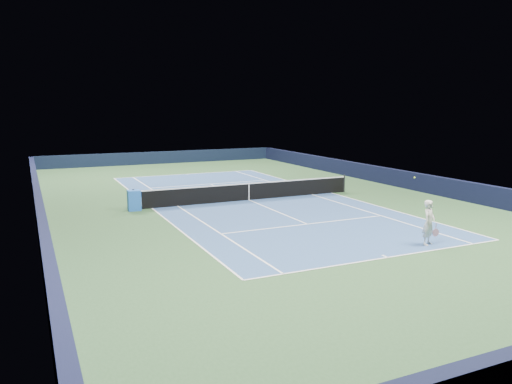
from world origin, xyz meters
name	(u,v)px	position (x,y,z in m)	size (l,w,h in m)	color
ground	(249,200)	(0.00, 0.00, 0.00)	(40.00, 40.00, 0.00)	#2A4C29
wall_far	(161,158)	(0.00, 19.82, 0.55)	(22.00, 0.35, 1.10)	black
wall_right	(401,179)	(10.82, 0.00, 0.55)	(0.35, 40.00, 1.10)	black
wall_left	(39,207)	(-10.82, 0.00, 0.55)	(0.35, 40.00, 1.10)	black
court_surface	(249,200)	(0.00, 0.00, 0.00)	(10.97, 23.77, 0.01)	#2C4B7D
baseline_far	(186,174)	(0.00, 11.88, 0.01)	(10.97, 0.08, 0.00)	white
baseline_near	(388,257)	(0.00, -11.88, 0.01)	(10.97, 0.08, 0.00)	white
sideline_doubles_right	(331,193)	(5.49, 0.00, 0.01)	(0.08, 23.77, 0.00)	white
sideline_doubles_left	(152,208)	(-5.49, 0.00, 0.01)	(0.08, 23.77, 0.00)	white
sideline_singles_right	(312,195)	(4.12, 0.00, 0.01)	(0.08, 23.77, 0.00)	white
sideline_singles_left	(178,206)	(-4.12, 0.00, 0.01)	(0.08, 23.77, 0.00)	white
service_line_far	(210,184)	(0.00, 6.40, 0.01)	(8.23, 0.08, 0.00)	white
service_line_near	(307,224)	(0.00, -6.40, 0.01)	(8.23, 0.08, 0.00)	white
center_service_line	(249,200)	(0.00, 0.00, 0.01)	(0.08, 12.80, 0.00)	white
center_mark_far	(187,174)	(0.00, 11.73, 0.01)	(0.08, 0.30, 0.00)	white
center_mark_near	(385,256)	(0.00, -11.73, 0.01)	(0.08, 0.30, 0.00)	white
tennis_net	(249,191)	(0.00, 0.00, 0.50)	(12.90, 0.10, 1.07)	black
sponsor_cube	(134,200)	(-6.40, -0.11, 0.52)	(0.66, 0.61, 1.03)	blue
tennis_player	(429,223)	(2.44, -11.23, 0.87)	(0.85, 1.35, 2.48)	silver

